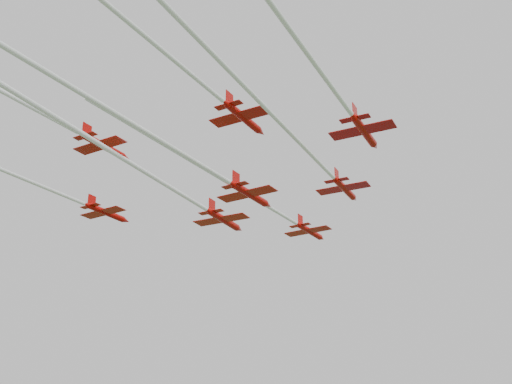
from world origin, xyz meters
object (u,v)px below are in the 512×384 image
(jet_row3_left, at_px, (50,189))
(jet_row4_left, at_px, (3,92))
(jet_row3_right, at_px, (332,88))
(jet_row2_left, at_px, (164,183))
(jet_row3_mid, at_px, (192,160))
(jet_row4_right, at_px, (158,47))
(jet_lead, at_px, (265,204))
(jet_row2_right, at_px, (305,149))

(jet_row3_left, distance_m, jet_row4_left, 21.65)
(jet_row3_right, bearing_deg, jet_row2_left, 160.12)
(jet_row2_left, height_order, jet_row3_mid, jet_row2_left)
(jet_row3_left, distance_m, jet_row4_right, 36.82)
(jet_row3_mid, distance_m, jet_row4_left, 24.19)
(jet_lead, height_order, jet_row3_left, jet_lead)
(jet_row3_mid, distance_m, jet_row3_right, 20.98)
(jet_lead, relative_size, jet_row4_right, 0.95)
(jet_row3_mid, relative_size, jet_row4_left, 0.95)
(jet_lead, bearing_deg, jet_row3_mid, -86.58)
(jet_row3_right, distance_m, jet_row4_left, 38.26)
(jet_row2_right, bearing_deg, jet_row4_left, -133.03)
(jet_row2_left, relative_size, jet_row3_left, 1.46)
(jet_row2_right, bearing_deg, jet_row3_mid, -145.38)
(jet_row3_mid, bearing_deg, jet_row2_left, 145.50)
(jet_lead, height_order, jet_row4_left, jet_row4_left)
(jet_lead, distance_m, jet_row3_left, 32.25)
(jet_row3_mid, bearing_deg, jet_row4_right, -63.25)
(jet_row3_right, distance_m, jet_row4_right, 21.01)
(jet_row4_right, bearing_deg, jet_row3_right, 55.60)
(jet_row3_right, bearing_deg, jet_row3_mid, 172.56)
(jet_row4_right, bearing_deg, jet_lead, 103.10)
(jet_row2_left, bearing_deg, jet_row3_mid, -39.16)
(jet_row3_left, height_order, jet_row4_left, jet_row4_left)
(jet_row2_left, distance_m, jet_row3_mid, 13.30)
(jet_row4_right, bearing_deg, jet_row2_left, 125.79)
(jet_row3_mid, bearing_deg, jet_row4_left, -120.48)
(jet_row2_right, relative_size, jet_row3_right, 1.16)
(jet_row2_left, distance_m, jet_row3_right, 32.63)
(jet_row2_right, xyz_separation_m, jet_row3_mid, (-13.47, -6.81, -2.63))
(jet_row2_right, bearing_deg, jet_row4_right, -99.44)
(jet_row4_right, bearing_deg, jet_row3_mid, 114.71)
(jet_row3_left, xyz_separation_m, jet_row3_mid, (23.70, -2.57, 0.03))
(jet_row2_left, bearing_deg, jet_row4_left, -97.25)
(jet_lead, height_order, jet_row2_right, jet_row2_right)
(jet_row3_right, height_order, jet_row4_right, jet_row3_right)
(jet_lead, xyz_separation_m, jet_row2_left, (-12.28, -10.53, 1.00))
(jet_row2_right, bearing_deg, jet_lead, 135.06)
(jet_row3_left, relative_size, jet_row4_right, 0.78)
(jet_lead, height_order, jet_row3_right, jet_row3_right)
(jet_row2_right, distance_m, jet_row3_left, 37.51)
(jet_row2_right, distance_m, jet_row3_right, 13.80)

